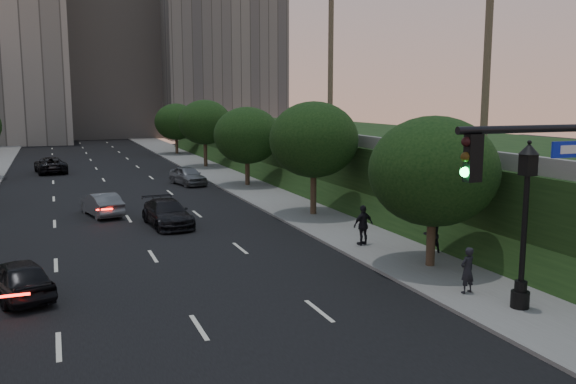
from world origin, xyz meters
name	(u,v)px	position (x,y,z in m)	size (l,w,h in m)	color
road_surface	(117,200)	(0.00, 30.00, 0.01)	(16.00, 140.00, 0.02)	black
sidewalk_right	(259,191)	(10.25, 30.00, 0.07)	(4.50, 140.00, 0.15)	slate
embankment	(411,162)	(22.00, 28.00, 2.00)	(18.00, 90.00, 4.00)	black
parapet_wall	(310,134)	(13.50, 28.00, 4.35)	(0.35, 90.00, 0.70)	slate
office_block_mid	(108,63)	(6.00, 102.00, 13.00)	(22.00, 18.00, 26.00)	gray
office_block_right	(214,35)	(24.00, 96.00, 18.00)	(20.00, 22.00, 36.00)	slate
tree_right_a	(433,171)	(10.30, 8.00, 4.02)	(5.20, 5.20, 6.24)	#38281C
tree_right_b	(314,140)	(10.30, 20.00, 4.52)	(5.20, 5.20, 6.74)	#38281C
tree_right_c	(247,135)	(10.30, 33.00, 4.02)	(5.20, 5.20, 6.24)	#38281C
tree_right_d	(205,122)	(10.30, 47.00, 4.52)	(5.20, 5.20, 6.74)	#38281C
tree_right_e	(176,122)	(10.30, 62.00, 4.02)	(5.20, 5.20, 6.24)	#38281C
street_lamp	(524,233)	(10.10, 2.63, 2.63)	(0.64, 0.64, 5.62)	black
sedan_near_left	(18,278)	(-5.23, 10.05, 0.71)	(1.67, 4.16, 1.42)	black
sedan_mid_left	(102,204)	(-1.35, 24.60, 0.70)	(1.48, 4.24, 1.40)	#505357
sedan_far_left	(50,165)	(-4.17, 47.92, 0.75)	(2.50, 5.42, 1.51)	black
sedan_near_right	(167,213)	(1.76, 20.27, 0.71)	(2.00, 4.91, 1.42)	black
sedan_far_right	(188,176)	(6.09, 35.54, 0.75)	(1.78, 4.42, 1.51)	slate
pedestrian_a	(467,270)	(9.44, 4.51, 0.97)	(0.60, 0.39, 1.64)	black
pedestrian_b	(432,234)	(11.51, 9.70, 0.98)	(0.81, 0.63, 1.67)	black
pedestrian_c	(363,225)	(9.40, 12.11, 1.09)	(1.10, 0.46, 1.87)	black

